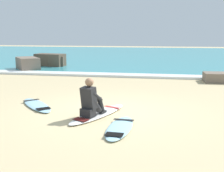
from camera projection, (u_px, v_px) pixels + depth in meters
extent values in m
plane|color=#CCB584|center=(111.00, 112.00, 7.75)|extent=(80.00, 80.00, 0.00)
cube|color=teal|center=(151.00, 55.00, 27.22)|extent=(80.00, 28.00, 0.10)
cube|color=white|center=(136.00, 76.00, 13.98)|extent=(80.00, 0.90, 0.11)
ellipsoid|color=white|center=(99.00, 114.00, 7.42)|extent=(1.34, 2.31, 0.07)
cube|color=red|center=(112.00, 107.00, 7.94)|extent=(0.48, 0.27, 0.01)
cube|color=#4A1311|center=(81.00, 119.00, 6.80)|extent=(0.43, 0.36, 0.01)
cube|color=#232326|center=(88.00, 112.00, 7.02)|extent=(0.39, 0.36, 0.20)
cylinder|color=#232326|center=(89.00, 104.00, 7.20)|extent=(0.29, 0.43, 0.43)
cylinder|color=#232326|center=(94.00, 104.00, 7.38)|extent=(0.21, 0.29, 0.42)
cube|color=#232326|center=(95.00, 110.00, 7.48)|extent=(0.17, 0.24, 0.05)
cylinder|color=#232326|center=(96.00, 105.00, 7.09)|extent=(0.29, 0.43, 0.43)
cylinder|color=#232326|center=(101.00, 105.00, 7.26)|extent=(0.21, 0.29, 0.42)
cube|color=#232326|center=(103.00, 112.00, 7.35)|extent=(0.17, 0.24, 0.05)
cube|color=#232326|center=(89.00, 98.00, 6.99)|extent=(0.42, 0.40, 0.57)
sphere|color=#A37556|center=(89.00, 82.00, 6.94)|extent=(0.21, 0.21, 0.21)
cylinder|color=#232326|center=(88.00, 95.00, 7.18)|extent=(0.23, 0.40, 0.31)
cylinder|color=#232326|center=(97.00, 97.00, 7.04)|extent=(0.23, 0.40, 0.31)
ellipsoid|color=#9ED1E5|center=(37.00, 105.00, 8.32)|extent=(1.69, 1.80, 0.07)
cube|color=black|center=(31.00, 100.00, 8.78)|extent=(0.42, 0.39, 0.01)
cube|color=black|center=(43.00, 108.00, 7.79)|extent=(0.43, 0.42, 0.01)
ellipsoid|color=#9ED1E5|center=(120.00, 128.00, 6.32)|extent=(0.59, 1.73, 0.07)
cube|color=black|center=(124.00, 120.00, 6.78)|extent=(0.48, 0.12, 0.01)
cube|color=black|center=(114.00, 134.00, 5.79)|extent=(0.37, 0.25, 0.01)
cube|color=#756656|center=(28.00, 64.00, 16.21)|extent=(1.88, 1.98, 0.75)
cube|color=brown|center=(50.00, 61.00, 17.78)|extent=(1.92, 1.18, 0.84)
cube|color=brown|center=(57.00, 62.00, 17.68)|extent=(1.05, 0.95, 0.70)
cube|color=#756656|center=(217.00, 77.00, 12.42)|extent=(1.09, 0.97, 0.41)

